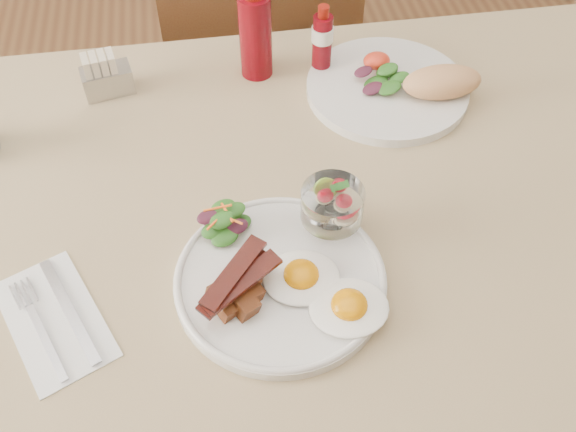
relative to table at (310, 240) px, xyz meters
name	(u,v)px	position (x,y,z in m)	size (l,w,h in m)	color
table	(310,240)	(0.00, 0.00, 0.00)	(1.33, 0.88, 0.75)	brown
chair_far	(259,60)	(0.00, 0.66, -0.14)	(0.42, 0.42, 0.93)	brown
main_plate	(280,280)	(-0.07, -0.13, 0.10)	(0.28, 0.28, 0.02)	silver
fried_eggs	(325,291)	(-0.01, -0.17, 0.11)	(0.17, 0.16, 0.03)	white
bacon_potato_pile	(238,289)	(-0.12, -0.16, 0.13)	(0.11, 0.10, 0.05)	brown
side_salad	(224,223)	(-0.13, -0.05, 0.12)	(0.08, 0.08, 0.04)	#1C4A13
fruit_cup	(332,205)	(0.02, -0.06, 0.15)	(0.09, 0.09, 0.09)	white
second_plate	(400,86)	(0.19, 0.22, 0.11)	(0.29, 0.28, 0.07)	silver
ketchup_bottle	(255,34)	(-0.04, 0.32, 0.17)	(0.07, 0.07, 0.17)	#63050D
hot_sauce_bottle	(322,42)	(0.07, 0.30, 0.15)	(0.05, 0.05, 0.13)	#63050D
sugar_caddy	(105,77)	(-0.30, 0.31, 0.12)	(0.09, 0.06, 0.08)	#ABABB0
napkin_cutlery	(55,319)	(-0.36, -0.14, 0.09)	(0.18, 0.22, 0.01)	white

